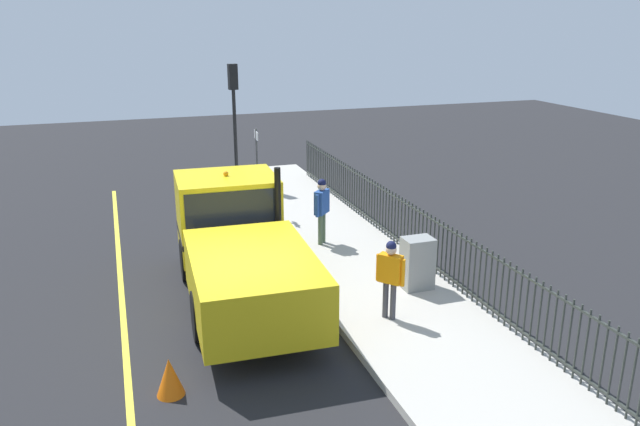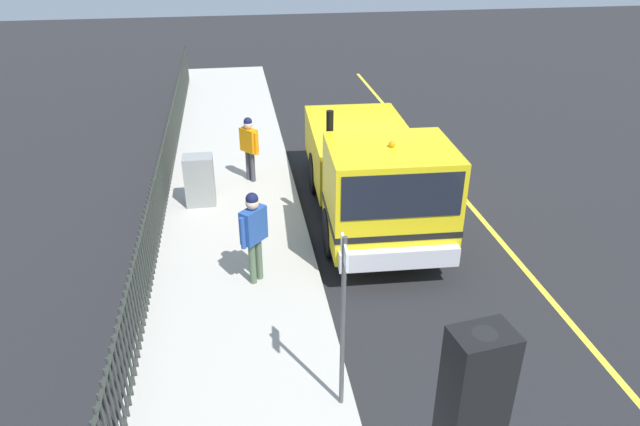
{
  "view_description": "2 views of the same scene",
  "coord_description": "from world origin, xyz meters",
  "px_view_note": "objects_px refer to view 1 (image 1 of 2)",
  "views": [
    {
      "loc": [
        -2.17,
        -10.57,
        5.74
      ],
      "look_at": [
        2.25,
        2.43,
        1.37
      ],
      "focal_mm": 34.51,
      "sensor_mm": 36.0,
      "label": 1
    },
    {
      "loc": [
        2.88,
        12.2,
        5.99
      ],
      "look_at": [
        1.38,
        2.49,
        0.84
      ],
      "focal_mm": 32.33,
      "sensor_mm": 36.0,
      "label": 2
    }
  ],
  "objects_px": {
    "work_truck": "(237,240)",
    "utility_cabinet": "(417,263)",
    "traffic_cone": "(170,377)",
    "worker_standing": "(322,204)",
    "pedestrian_distant": "(390,272)",
    "traffic_light_near": "(234,100)",
    "street_sign": "(257,161)"
  },
  "relations": [
    {
      "from": "work_truck",
      "to": "utility_cabinet",
      "type": "distance_m",
      "value": 3.88
    },
    {
      "from": "traffic_cone",
      "to": "work_truck",
      "type": "bearing_deg",
      "value": 61.82
    },
    {
      "from": "worker_standing",
      "to": "traffic_cone",
      "type": "relative_size",
      "value": 2.69
    },
    {
      "from": "work_truck",
      "to": "traffic_cone",
      "type": "distance_m",
      "value": 3.94
    },
    {
      "from": "pedestrian_distant",
      "to": "traffic_light_near",
      "type": "height_order",
      "value": "traffic_light_near"
    },
    {
      "from": "pedestrian_distant",
      "to": "street_sign",
      "type": "distance_m",
      "value": 7.49
    },
    {
      "from": "utility_cabinet",
      "to": "street_sign",
      "type": "xyz_separation_m",
      "value": [
        -2.0,
        6.32,
        1.01
      ]
    },
    {
      "from": "worker_standing",
      "to": "traffic_cone",
      "type": "distance_m",
      "value": 6.98
    },
    {
      "from": "work_truck",
      "to": "utility_cabinet",
      "type": "relative_size",
      "value": 5.41
    },
    {
      "from": "work_truck",
      "to": "traffic_light_near",
      "type": "height_order",
      "value": "traffic_light_near"
    },
    {
      "from": "traffic_light_near",
      "to": "street_sign",
      "type": "height_order",
      "value": "traffic_light_near"
    },
    {
      "from": "worker_standing",
      "to": "traffic_light_near",
      "type": "bearing_deg",
      "value": -128.79
    },
    {
      "from": "pedestrian_distant",
      "to": "traffic_cone",
      "type": "bearing_deg",
      "value": -116.01
    },
    {
      "from": "utility_cabinet",
      "to": "traffic_cone",
      "type": "relative_size",
      "value": 1.77
    },
    {
      "from": "worker_standing",
      "to": "utility_cabinet",
      "type": "xyz_separation_m",
      "value": [
        1.05,
        -3.25,
        -0.49
      ]
    },
    {
      "from": "traffic_light_near",
      "to": "street_sign",
      "type": "relative_size",
      "value": 1.61
    },
    {
      "from": "utility_cabinet",
      "to": "street_sign",
      "type": "relative_size",
      "value": 0.44
    },
    {
      "from": "work_truck",
      "to": "traffic_light_near",
      "type": "xyz_separation_m",
      "value": [
        1.71,
        8.67,
        1.83
      ]
    },
    {
      "from": "pedestrian_distant",
      "to": "utility_cabinet",
      "type": "distance_m",
      "value": 1.65
    },
    {
      "from": "pedestrian_distant",
      "to": "traffic_cone",
      "type": "distance_m",
      "value": 4.46
    },
    {
      "from": "worker_standing",
      "to": "pedestrian_distant",
      "type": "relative_size",
      "value": 1.08
    },
    {
      "from": "pedestrian_distant",
      "to": "traffic_light_near",
      "type": "xyz_separation_m",
      "value": [
        -0.76,
        11.04,
        1.94
      ]
    },
    {
      "from": "traffic_cone",
      "to": "pedestrian_distant",
      "type": "bearing_deg",
      "value": 13.23
    },
    {
      "from": "pedestrian_distant",
      "to": "traffic_cone",
      "type": "xyz_separation_m",
      "value": [
        -4.27,
        -1.0,
        -0.81
      ]
    },
    {
      "from": "pedestrian_distant",
      "to": "utility_cabinet",
      "type": "relative_size",
      "value": 1.41
    },
    {
      "from": "traffic_cone",
      "to": "street_sign",
      "type": "xyz_separation_m",
      "value": [
        3.43,
        8.42,
        1.42
      ]
    },
    {
      "from": "pedestrian_distant",
      "to": "street_sign",
      "type": "relative_size",
      "value": 0.62
    },
    {
      "from": "traffic_light_near",
      "to": "traffic_cone",
      "type": "bearing_deg",
      "value": 65.39
    },
    {
      "from": "traffic_light_near",
      "to": "utility_cabinet",
      "type": "bearing_deg",
      "value": 92.6
    },
    {
      "from": "street_sign",
      "to": "work_truck",
      "type": "bearing_deg",
      "value": -107.83
    },
    {
      "from": "worker_standing",
      "to": "pedestrian_distant",
      "type": "distance_m",
      "value": 4.36
    },
    {
      "from": "work_truck",
      "to": "traffic_cone",
      "type": "relative_size",
      "value": 9.59
    }
  ]
}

